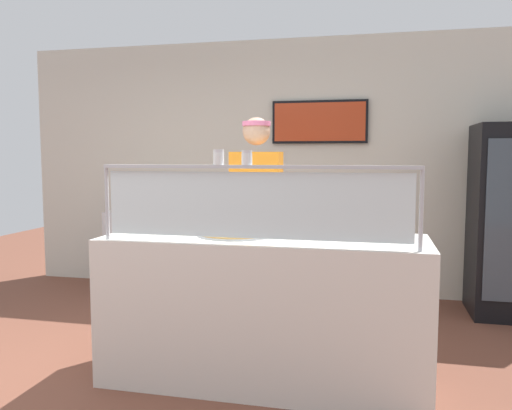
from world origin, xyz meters
TOP-DOWN VIEW (x-y plane):
  - ground_plane at (1.03, 1.00)m, footprint 12.00×12.00m
  - shop_rear_unit at (1.04, 2.67)m, footprint 6.47×0.13m
  - serving_counter at (1.03, 0.37)m, footprint 2.07×0.73m
  - sneeze_guard at (1.03, 0.06)m, footprint 1.89×0.06m
  - pizza_tray at (0.84, 0.40)m, footprint 0.51×0.51m
  - pizza_server at (0.81, 0.38)m, footprint 0.14×0.29m
  - parmesan_shaker at (0.83, 0.06)m, footprint 0.06×0.06m
  - pepper_flake_shaker at (1.00, 0.06)m, footprint 0.06×0.06m
  - worker_figure at (0.84, 0.99)m, footprint 0.41×0.50m
  - prep_shelf at (-0.65, 2.18)m, footprint 0.70×0.55m
  - pizza_box_stack at (-0.65, 2.18)m, footprint 0.46×0.45m

SIDE VIEW (x-z plane):
  - ground_plane at x=1.03m, z-range 0.00..0.00m
  - prep_shelf at x=-0.65m, z-range 0.00..0.89m
  - serving_counter at x=1.03m, z-range 0.00..0.95m
  - pizza_box_stack at x=-0.65m, z-range 0.89..1.03m
  - pizza_tray at x=0.84m, z-range 0.95..0.99m
  - pizza_server at x=0.81m, z-range 0.99..0.99m
  - worker_figure at x=0.84m, z-range 0.13..1.89m
  - sneeze_guard at x=1.03m, z-range 1.01..1.48m
  - shop_rear_unit at x=1.04m, z-range 0.01..2.71m
  - pepper_flake_shaker at x=1.00m, z-range 1.41..1.50m
  - parmesan_shaker at x=0.83m, z-range 1.41..1.50m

